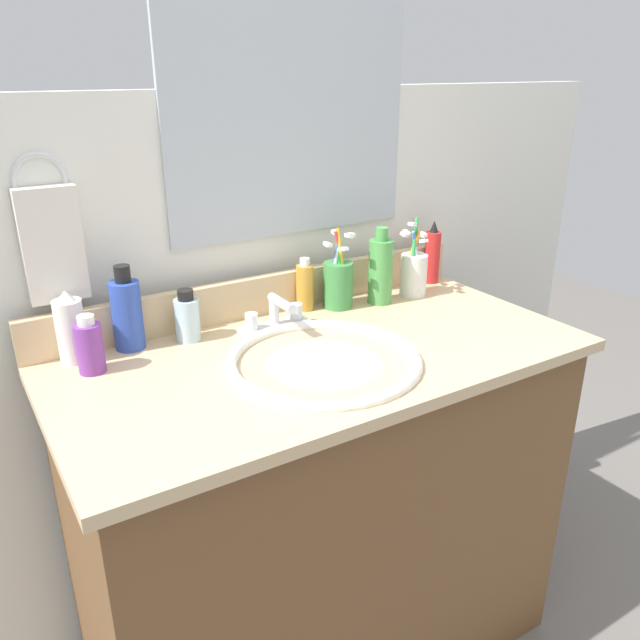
# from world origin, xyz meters

# --- Properties ---
(vanity_cabinet) EXTENTS (1.03, 0.49, 0.78)m
(vanity_cabinet) POSITION_xyz_m (0.00, 0.00, 0.39)
(vanity_cabinet) COLOR brown
(vanity_cabinet) RESTS_ON ground_plane
(countertop) EXTENTS (1.07, 0.53, 0.02)m
(countertop) POSITION_xyz_m (0.00, 0.00, 0.80)
(countertop) COLOR #D1B284
(countertop) RESTS_ON vanity_cabinet
(backsplash) EXTENTS (1.07, 0.02, 0.09)m
(backsplash) POSITION_xyz_m (0.00, 0.25, 0.85)
(backsplash) COLOR #D1B284
(backsplash) RESTS_ON countertop
(back_wall) EXTENTS (2.17, 0.04, 1.30)m
(back_wall) POSITION_xyz_m (0.00, 0.32, 0.65)
(back_wall) COLOR silver
(back_wall) RESTS_ON ground_plane
(mirror_panel) EXTENTS (0.60, 0.01, 0.56)m
(mirror_panel) POSITION_xyz_m (0.10, 0.29, 1.26)
(mirror_panel) COLOR #B2BCC6
(towel_ring) EXTENTS (0.10, 0.01, 0.10)m
(towel_ring) POSITION_xyz_m (-0.43, 0.29, 1.15)
(towel_ring) COLOR silver
(hand_towel) EXTENTS (0.11, 0.04, 0.22)m
(hand_towel) POSITION_xyz_m (-0.43, 0.28, 1.03)
(hand_towel) COLOR silver
(sink_basin) EXTENTS (0.38, 0.38, 0.11)m
(sink_basin) POSITION_xyz_m (-0.03, -0.05, 0.78)
(sink_basin) COLOR white
(sink_basin) RESTS_ON countertop
(faucet) EXTENTS (0.16, 0.10, 0.08)m
(faucet) POSITION_xyz_m (-0.03, 0.15, 0.84)
(faucet) COLOR silver
(faucet) RESTS_ON countertop
(bottle_gel_clear) EXTENTS (0.05, 0.05, 0.11)m
(bottle_gel_clear) POSITION_xyz_m (-0.21, 0.20, 0.86)
(bottle_gel_clear) COLOR silver
(bottle_gel_clear) RESTS_ON countertop
(bottle_cream_purple) EXTENTS (0.05, 0.05, 0.11)m
(bottle_cream_purple) POSITION_xyz_m (-0.42, 0.15, 0.86)
(bottle_cream_purple) COLOR #7A3899
(bottle_cream_purple) RESTS_ON countertop
(bottle_oil_amber) EXTENTS (0.04, 0.04, 0.13)m
(bottle_oil_amber) POSITION_xyz_m (0.09, 0.22, 0.86)
(bottle_oil_amber) COLOR gold
(bottle_oil_amber) RESTS_ON countertop
(bottle_shampoo_blue) EXTENTS (0.06, 0.06, 0.17)m
(bottle_shampoo_blue) POSITION_xyz_m (-0.32, 0.22, 0.88)
(bottle_shampoo_blue) COLOR #2D4CB2
(bottle_shampoo_blue) RESTS_ON countertop
(bottle_lotion_white) EXTENTS (0.05, 0.05, 0.14)m
(bottle_lotion_white) POSITION_xyz_m (-0.43, 0.22, 0.88)
(bottle_lotion_white) COLOR white
(bottle_lotion_white) RESTS_ON countertop
(bottle_spray_red) EXTENTS (0.04, 0.04, 0.17)m
(bottle_spray_red) POSITION_xyz_m (0.48, 0.22, 0.88)
(bottle_spray_red) COLOR red
(bottle_spray_red) RESTS_ON countertop
(bottle_toner_green) EXTENTS (0.06, 0.06, 0.19)m
(bottle_toner_green) POSITION_xyz_m (0.27, 0.17, 0.89)
(bottle_toner_green) COLOR #4C9E4C
(bottle_toner_green) RESTS_ON countertop
(cup_white_ceramic) EXTENTS (0.07, 0.09, 0.20)m
(cup_white_ceramic) POSITION_xyz_m (0.37, 0.17, 0.87)
(cup_white_ceramic) COLOR white
(cup_white_ceramic) RESTS_ON countertop
(cup_green) EXTENTS (0.07, 0.07, 0.19)m
(cup_green) POSITION_xyz_m (0.16, 0.20, 0.87)
(cup_green) COLOR #3F8C47
(cup_green) RESTS_ON countertop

